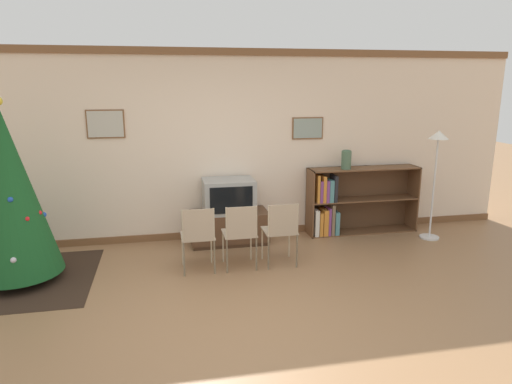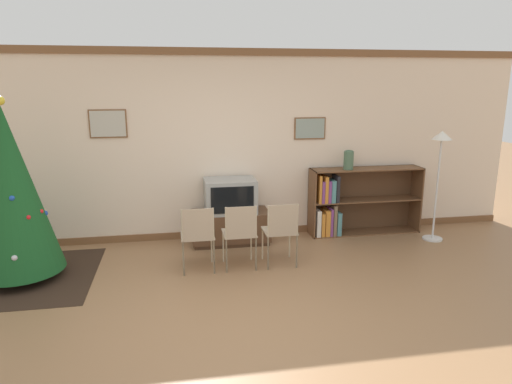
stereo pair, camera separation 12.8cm
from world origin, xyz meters
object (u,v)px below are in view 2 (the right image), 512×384
tv_console (231,227)px  bookshelf (347,204)px  christmas_tree (12,192)px  folding_chair_right (281,230)px  folding_chair_left (198,235)px  folding_chair_center (240,232)px  standing_lamp (440,157)px  vase (349,160)px  television (230,196)px

tv_console → bookshelf: (1.78, 0.10, 0.24)m
christmas_tree → folding_chair_right: size_ratio=2.55×
folding_chair_left → folding_chair_right: bearing=0.0°
folding_chair_right → bookshelf: bookshelf is taller
folding_chair_center → standing_lamp: (2.93, 0.58, 0.75)m
folding_chair_left → standing_lamp: standing_lamp is taller
folding_chair_right → bookshelf: bearing=40.2°
folding_chair_center → folding_chair_right: same height
folding_chair_center → vase: size_ratio=2.93×
folding_chair_right → standing_lamp: bearing=13.4°
folding_chair_left → bookshelf: 2.52m
tv_console → standing_lamp: 3.11m
christmas_tree → folding_chair_right: 3.13m
folding_chair_center → standing_lamp: size_ratio=0.52×
television → folding_chair_left: (-0.51, -0.97, -0.22)m
folding_chair_left → tv_console: bearing=62.4°
folding_chair_left → folding_chair_center: size_ratio=1.00×
folding_chair_left → vase: vase is taller
folding_chair_right → vase: vase is taller
tv_console → folding_chair_right: 1.13m
christmas_tree → folding_chair_right: bearing=-3.2°
vase → tv_console: bearing=-178.4°
standing_lamp → vase: bearing=159.3°
television → folding_chair_center: television is taller
bookshelf → vase: 0.68m
folding_chair_left → folding_chair_right: 1.02m
folding_chair_left → vase: bearing=24.3°
folding_chair_right → bookshelf: size_ratio=0.49×
folding_chair_center → vase: (1.75, 1.02, 0.67)m
folding_chair_center → standing_lamp: 3.07m
christmas_tree → folding_chair_center: bearing=-3.8°
christmas_tree → folding_chair_right: christmas_tree is taller
television → folding_chair_left: television is taller
television → tv_console: bearing=90.0°
bookshelf → vase: size_ratio=6.04×
christmas_tree → folding_chair_center: (2.56, -0.17, -0.57)m
tv_console → standing_lamp: bearing=-7.7°
television → standing_lamp: 3.00m
folding_chair_left → bookshelf: bearing=25.1°
television → vase: (1.75, 0.05, 0.45)m
vase → television: bearing=-178.3°
bookshelf → tv_console: bearing=-176.9°
folding_chair_center → vase: bearing=30.3°
television → standing_lamp: bearing=-7.6°
christmas_tree → folding_chair_left: bearing=-4.8°
tv_console → folding_chair_center: bearing=-90.0°
christmas_tree → television: 2.71m
television → folding_chair_center: (0.00, -0.97, -0.22)m
folding_chair_left → folding_chair_right: size_ratio=1.00×
christmas_tree → television: (2.56, 0.80, -0.36)m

